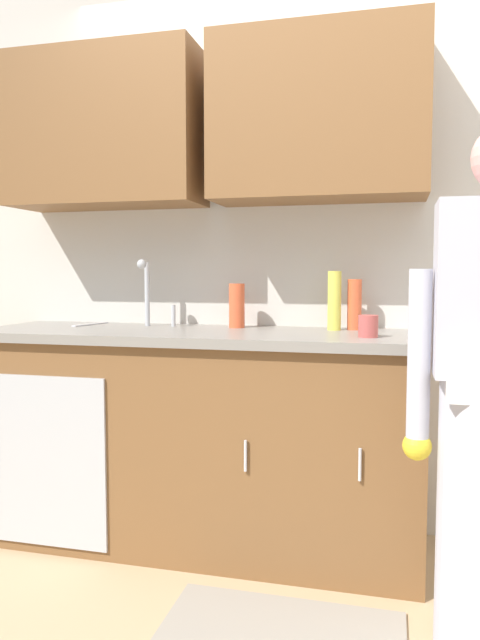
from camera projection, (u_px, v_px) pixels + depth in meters
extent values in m
cube|color=beige|center=(335.00, 238.00, 2.80)|extent=(4.80, 0.10, 2.70)
cube|color=brown|center=(105.00, 131.00, 2.80)|extent=(0.91, 0.34, 0.70)
cube|color=brown|center=(318.00, 117.00, 2.56)|extent=(0.91, 0.34, 0.70)
cube|color=brown|center=(200.00, 441.00, 2.66)|extent=(1.90, 0.60, 0.90)
cube|color=#B7BABF|center=(40.00, 461.00, 2.52)|extent=(0.60, 0.01, 0.72)
cylinder|color=silver|center=(245.00, 456.00, 2.29)|extent=(0.01, 0.01, 0.12)
cylinder|color=silver|center=(360.00, 465.00, 2.18)|extent=(0.01, 0.01, 0.12)
cube|color=gray|center=(199.00, 335.00, 2.63)|extent=(1.96, 0.66, 0.04)
cube|color=#B7BABF|center=(143.00, 334.00, 2.69)|extent=(0.50, 0.36, 0.03)
cylinder|color=#B7BABF|center=(147.00, 294.00, 2.83)|extent=(0.02, 0.02, 0.30)
sphere|color=#B7BABF|center=(142.00, 264.00, 2.77)|extent=(0.04, 0.04, 0.04)
cylinder|color=#B7BABF|center=(173.00, 316.00, 2.81)|extent=(0.02, 0.02, 0.10)
cylinder|color=silver|center=(419.00, 358.00, 1.86)|extent=(0.07, 0.07, 0.55)
sphere|color=yellow|center=(417.00, 446.00, 1.88)|extent=(0.09, 0.09, 0.09)
cube|color=gray|center=(279.00, 639.00, 1.95)|extent=(0.80, 0.50, 0.01)
cylinder|color=#E05933|center=(237.00, 306.00, 2.75)|extent=(0.07, 0.07, 0.20)
cylinder|color=#D8D14C|center=(334.00, 301.00, 2.62)|extent=(0.06, 0.06, 0.26)
cylinder|color=#E05933|center=(354.00, 305.00, 2.64)|extent=(0.06, 0.06, 0.22)
cylinder|color=#B24C47|center=(368.00, 326.00, 2.33)|extent=(0.08, 0.08, 0.09)
cube|color=silver|center=(91.00, 324.00, 2.90)|extent=(0.07, 0.24, 0.01)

